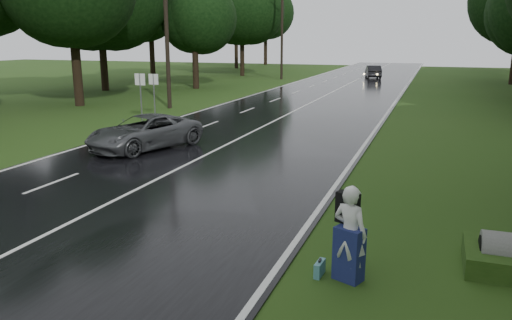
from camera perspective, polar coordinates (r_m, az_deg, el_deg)
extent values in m
plane|color=#264313|center=(14.30, -18.64, -5.97)|extent=(160.00, 160.00, 0.00)
cube|color=black|center=(31.96, 4.06, 5.42)|extent=(12.00, 140.00, 0.04)
cube|color=silver|center=(31.96, 4.06, 5.47)|extent=(0.12, 140.00, 0.01)
imported|color=#45484A|center=(21.81, -12.67, 3.16)|extent=(3.93, 5.64, 1.43)
imported|color=black|center=(61.62, 13.29, 9.84)|extent=(2.54, 4.76, 1.49)
imported|color=silver|center=(9.90, 10.73, -8.30)|extent=(0.83, 0.70, 1.95)
cube|color=navy|center=(10.07, 10.62, -10.56)|extent=(0.64, 0.54, 1.09)
cube|color=black|center=(10.01, 10.48, -5.41)|extent=(0.50, 0.38, 0.62)
cube|color=teal|center=(10.30, 7.31, -12.25)|extent=(0.16, 0.43, 0.30)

